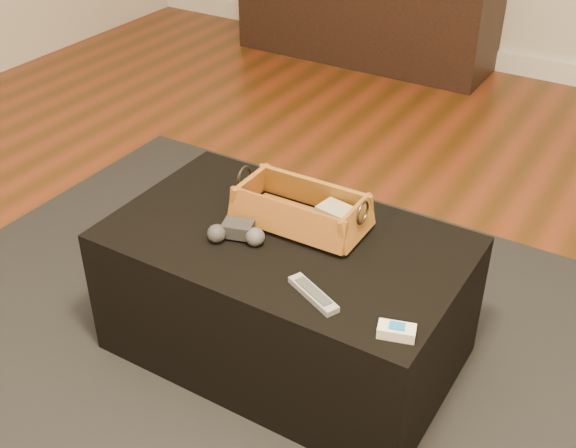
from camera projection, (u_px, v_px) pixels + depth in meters
The scene contains 11 objects.
floor at pixel (237, 346), 2.28m from camera, with size 5.00×5.50×0.01m, color brown.
baseboard at pixel (505, 61), 4.19m from camera, with size 5.00×0.04×0.12m, color white.
media_cabinet at pixel (366, 9), 4.25m from camera, with size 1.52×0.45×0.60m, color black.
area_rug at pixel (277, 359), 2.21m from camera, with size 2.60×2.00×0.01m, color black.
ottoman at pixel (286, 295), 2.13m from camera, with size 1.00×0.60×0.42m, color black.
tv_remote at pixel (292, 218), 2.05m from camera, with size 0.20×0.05×0.02m, color black.
cloth_bundle at pixel (337, 217), 2.02m from camera, with size 0.11×0.07×0.06m, color tan.
wicker_basket at pixel (301, 211), 2.04m from camera, with size 0.39×0.21×0.13m.
game_controller at pixel (237, 233), 1.98m from camera, with size 0.17×0.12×0.05m.
silver_remote at pixel (313, 294), 1.79m from camera, with size 0.17×0.11×0.02m.
cream_gadget at pixel (397, 331), 1.66m from camera, with size 0.10×0.07×0.03m.
Camera 1 is at (1.02, -1.36, 1.56)m, focal length 45.00 mm.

